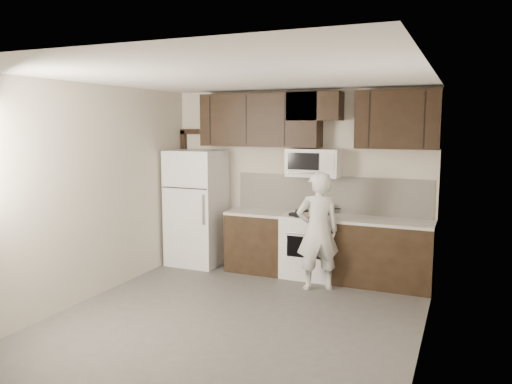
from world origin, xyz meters
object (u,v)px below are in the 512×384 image
Objects in this scene: stove at (310,245)px; person at (318,231)px; microwave at (314,163)px; refrigerator at (197,208)px.

stove is 0.67m from person.
stove is at bearing -89.90° from microwave.
person reaches higher than stove.
refrigerator is 1.13× the size of person.
microwave reaches higher than stove.
microwave is (-0.00, 0.12, 1.19)m from stove.
stove is 0.52× the size of refrigerator.
refrigerator is (-1.85, -0.17, -0.75)m from microwave.
stove is 1.90m from refrigerator.
refrigerator is at bearing -43.17° from person.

